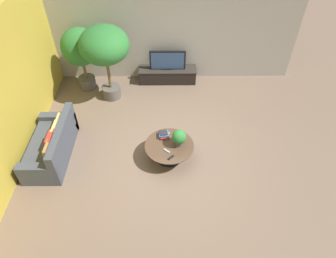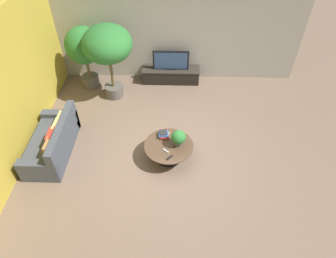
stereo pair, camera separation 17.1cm
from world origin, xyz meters
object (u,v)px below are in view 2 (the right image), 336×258
object	(u,v)px
potted_palm_tall	(84,48)
potted_plant_tabletop	(179,138)
television	(171,60)
couch_by_wall	(53,143)
media_console	(171,75)
coffee_table	(169,149)
potted_palm_corner	(108,47)

from	to	relation	value
potted_palm_tall	potted_plant_tabletop	bearing A→B (deg)	-46.95
television	potted_plant_tabletop	size ratio (longest dim) A/B	2.58
television	couch_by_wall	xyz separation A→B (m)	(-2.63, -2.98, -0.41)
media_console	coffee_table	distance (m)	3.09
media_console	couch_by_wall	distance (m)	3.97
media_console	potted_palm_tall	size ratio (longest dim) A/B	0.93
media_console	potted_plant_tabletop	distance (m)	3.11
coffee_table	potted_plant_tabletop	xyz separation A→B (m)	(0.21, 0.02, 0.35)
television	potted_palm_tall	bearing A→B (deg)	-172.99
potted_palm_corner	coffee_table	bearing A→B (deg)	-55.32
coffee_table	potted_plant_tabletop	world-z (taller)	potted_plant_tabletop
potted_palm_corner	television	bearing A→B (deg)	25.67
coffee_table	couch_by_wall	distance (m)	2.65
media_console	potted_plant_tabletop	xyz separation A→B (m)	(0.23, -3.07, 0.41)
potted_palm_tall	potted_palm_corner	distance (m)	0.96
media_console	television	bearing A→B (deg)	-90.00
coffee_table	media_console	bearing A→B (deg)	90.35
media_console	couch_by_wall	size ratio (longest dim) A/B	0.95
television	potted_palm_tall	size ratio (longest dim) A/B	0.57
television	potted_plant_tabletop	bearing A→B (deg)	-85.68
television	potted_palm_tall	world-z (taller)	potted_palm_tall
potted_plant_tabletop	television	bearing A→B (deg)	94.32
potted_palm_tall	potted_plant_tabletop	xyz separation A→B (m)	(2.59, -2.78, -0.58)
couch_by_wall	potted_palm_tall	distance (m)	2.85
couch_by_wall	television	bearing A→B (deg)	138.52
potted_plant_tabletop	potted_palm_tall	bearing A→B (deg)	133.05
coffee_table	potted_palm_corner	xyz separation A→B (m)	(-1.61, 2.32, 1.24)
potted_plant_tabletop	couch_by_wall	bearing A→B (deg)	178.13
television	coffee_table	distance (m)	3.12
media_console	television	distance (m)	0.48
coffee_table	potted_palm_tall	size ratio (longest dim) A/B	0.60
media_console	potted_palm_corner	world-z (taller)	potted_palm_corner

